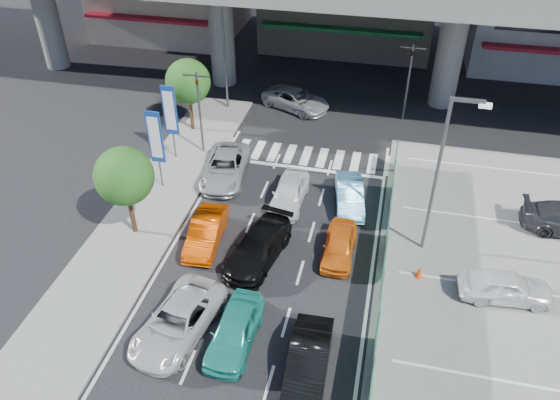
% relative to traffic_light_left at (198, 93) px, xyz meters
% --- Properties ---
extents(ground, '(120.00, 120.00, 0.00)m').
position_rel_traffic_light_left_xyz_m(ground, '(6.20, -12.00, -3.94)').
color(ground, black).
rests_on(ground, ground).
extents(parking_lot, '(12.00, 28.00, 0.06)m').
position_rel_traffic_light_left_xyz_m(parking_lot, '(17.20, -10.00, -3.91)').
color(parking_lot, slate).
rests_on(parking_lot, ground).
extents(sidewalk_left, '(4.00, 30.00, 0.12)m').
position_rel_traffic_light_left_xyz_m(sidewalk_left, '(-0.80, -8.00, -3.88)').
color(sidewalk_left, slate).
rests_on(sidewalk_left, ground).
extents(fence_run, '(0.16, 22.00, 1.80)m').
position_rel_traffic_light_left_xyz_m(fence_run, '(11.50, -11.00, -3.04)').
color(fence_run, '#216039').
rests_on(fence_run, ground).
extents(traffic_light_left, '(1.60, 1.24, 5.20)m').
position_rel_traffic_light_left_xyz_m(traffic_light_left, '(0.00, 0.00, 0.00)').
color(traffic_light_left, '#595B60').
rests_on(traffic_light_left, ground).
extents(traffic_light_right, '(1.60, 1.24, 5.20)m').
position_rel_traffic_light_left_xyz_m(traffic_light_right, '(11.70, 7.00, 0.00)').
color(traffic_light_right, '#595B60').
rests_on(traffic_light_right, ground).
extents(street_lamp_right, '(1.65, 0.22, 8.00)m').
position_rel_traffic_light_left_xyz_m(street_lamp_right, '(13.37, -6.00, 0.83)').
color(street_lamp_right, '#595B60').
rests_on(street_lamp_right, ground).
extents(street_lamp_left, '(1.65, 0.22, 8.00)m').
position_rel_traffic_light_left_xyz_m(street_lamp_left, '(-0.13, 6.00, 0.83)').
color(street_lamp_left, '#595B60').
rests_on(street_lamp_left, ground).
extents(signboard_near, '(0.80, 0.14, 4.70)m').
position_rel_traffic_light_left_xyz_m(signboard_near, '(-1.00, -4.01, -0.87)').
color(signboard_near, '#595B60').
rests_on(signboard_near, ground).
extents(signboard_far, '(0.80, 0.14, 4.70)m').
position_rel_traffic_light_left_xyz_m(signboard_far, '(-1.40, -1.01, -0.87)').
color(signboard_far, '#595B60').
rests_on(signboard_far, ground).
extents(tree_near, '(2.80, 2.80, 4.80)m').
position_rel_traffic_light_left_xyz_m(tree_near, '(-0.80, -8.00, -0.55)').
color(tree_near, '#382314').
rests_on(tree_near, ground).
extents(tree_far, '(2.80, 2.80, 4.80)m').
position_rel_traffic_light_left_xyz_m(tree_far, '(-1.60, 2.50, -0.55)').
color(tree_far, '#382314').
rests_on(tree_far, ground).
extents(sedan_white_mid_left, '(3.08, 5.21, 1.36)m').
position_rel_traffic_light_left_xyz_m(sedan_white_mid_left, '(3.68, -13.48, -3.26)').
color(sedan_white_mid_left, silver).
rests_on(sedan_white_mid_left, ground).
extents(taxi_teal_mid, '(1.72, 4.07, 1.37)m').
position_rel_traffic_light_left_xyz_m(taxi_teal_mid, '(6.04, -13.44, -3.25)').
color(taxi_teal_mid, teal).
rests_on(taxi_teal_mid, ground).
extents(hatch_black_mid_right, '(1.59, 4.23, 1.38)m').
position_rel_traffic_light_left_xyz_m(hatch_black_mid_right, '(9.12, -14.26, -3.25)').
color(hatch_black_mid_right, black).
rests_on(hatch_black_mid_right, ground).
extents(taxi_orange_left, '(1.70, 4.09, 1.31)m').
position_rel_traffic_light_left_xyz_m(taxi_orange_left, '(2.94, -7.91, -3.28)').
color(taxi_orange_left, '#C13900').
rests_on(taxi_orange_left, ground).
extents(sedan_black_mid, '(2.78, 5.03, 1.38)m').
position_rel_traffic_light_left_xyz_m(sedan_black_mid, '(5.70, -8.49, -3.25)').
color(sedan_black_mid, black).
rests_on(sedan_black_mid, ground).
extents(taxi_orange_right, '(1.45, 3.60, 1.22)m').
position_rel_traffic_light_left_xyz_m(taxi_orange_right, '(9.35, -7.39, -3.32)').
color(taxi_orange_right, orange).
rests_on(taxi_orange_right, ground).
extents(wagon_silver_front_left, '(2.84, 5.19, 1.38)m').
position_rel_traffic_light_left_xyz_m(wagon_silver_front_left, '(2.14, -2.31, -3.25)').
color(wagon_silver_front_left, '#999BA0').
rests_on(wagon_silver_front_left, ground).
extents(sedan_white_front_mid, '(1.70, 4.08, 1.38)m').
position_rel_traffic_light_left_xyz_m(sedan_white_front_mid, '(6.19, -3.88, -3.25)').
color(sedan_white_front_mid, silver).
rests_on(sedan_white_front_mid, ground).
extents(kei_truck_front_right, '(2.03, 4.06, 1.28)m').
position_rel_traffic_light_left_xyz_m(kei_truck_front_right, '(9.34, -3.35, -3.30)').
color(kei_truck_front_right, '#569CC9').
rests_on(kei_truck_front_right, ground).
extents(crossing_wagon_silver, '(5.31, 4.02, 1.34)m').
position_rel_traffic_light_left_xyz_m(crossing_wagon_silver, '(4.34, 6.98, -3.27)').
color(crossing_wagon_silver, '#9B9DA2').
rests_on(crossing_wagon_silver, ground).
extents(parked_sedan_white, '(4.03, 1.92, 1.33)m').
position_rel_traffic_light_left_xyz_m(parked_sedan_white, '(16.67, -8.60, -3.21)').
color(parked_sedan_white, white).
rests_on(parked_sedan_white, parking_lot).
extents(traffic_cone, '(0.37, 0.37, 0.65)m').
position_rel_traffic_light_left_xyz_m(traffic_cone, '(13.10, -8.09, -3.55)').
color(traffic_cone, '#FE400E').
rests_on(traffic_cone, parking_lot).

